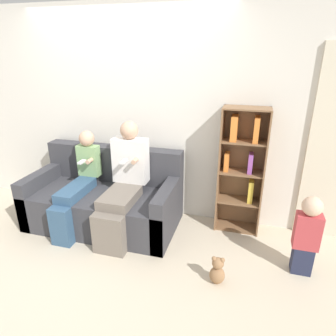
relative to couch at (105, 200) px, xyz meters
name	(u,v)px	position (x,y,z in m)	size (l,w,h in m)	color
ground_plane	(98,250)	(0.17, -0.56, -0.30)	(14.00, 14.00, 0.00)	beige
back_wall	(129,115)	(0.17, 0.48, 0.97)	(10.00, 0.06, 2.55)	silver
couch	(105,200)	(0.00, 0.00, 0.00)	(1.78, 0.91, 0.90)	#38383D
adult_seated	(124,180)	(0.32, -0.12, 0.35)	(0.41, 0.83, 1.29)	#70665B
child_seated	(78,183)	(-0.25, -0.16, 0.27)	(0.27, 0.85, 1.13)	#335170
toddler_standing	(307,234)	(2.25, -0.32, 0.13)	(0.23, 0.18, 0.81)	#232842
bookshelf	(242,166)	(1.59, 0.34, 0.49)	(0.51, 0.28, 1.47)	brown
teddy_bear	(217,271)	(1.48, -0.70, -0.17)	(0.14, 0.12, 0.29)	#936B47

